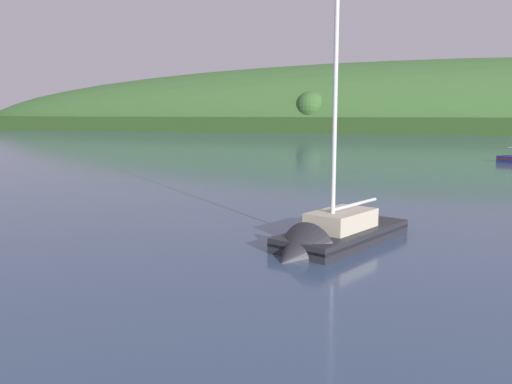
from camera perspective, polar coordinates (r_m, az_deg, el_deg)
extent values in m
cube|color=#27431B|center=(203.29, 12.30, 7.08)|extent=(559.00, 98.70, 5.20)
ellipsoid|color=#38602D|center=(222.55, 19.42, 6.22)|extent=(449.29, 106.23, 54.16)
sphere|color=#38602D|center=(196.98, 5.85, 9.06)|extent=(10.99, 10.99, 10.99)
cube|color=#232328|center=(27.38, 9.25, -5.29)|extent=(5.49, 8.84, 1.44)
cone|color=#232328|center=(24.00, 4.17, -7.15)|extent=(3.50, 2.88, 3.02)
cube|color=black|center=(27.28, 9.27, -4.48)|extent=(5.52, 8.85, 0.14)
cube|color=#BCB299|center=(26.95, 9.08, -2.95)|extent=(3.16, 4.20, 0.91)
cylinder|color=silver|center=(25.74, 8.44, 10.07)|extent=(0.22, 0.22, 13.00)
cylinder|color=silver|center=(27.99, 10.52, -1.30)|extent=(1.48, 4.20, 0.18)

